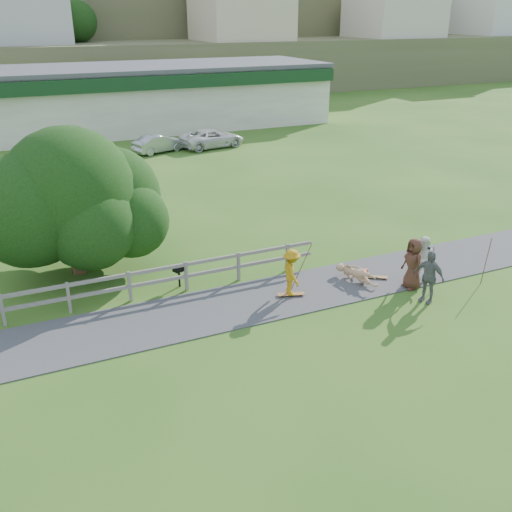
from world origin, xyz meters
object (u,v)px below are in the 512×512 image
at_px(skater_fallen, 357,274).
at_px(spectator_b, 429,277).
at_px(car_silver, 159,143).
at_px(car_white, 212,138).
at_px(spectator_a, 424,260).
at_px(skater_rider, 291,275).
at_px(tree, 74,224).
at_px(spectator_c, 413,264).
at_px(bbq, 179,276).

height_order(skater_fallen, spectator_b, spectator_b).
bearing_deg(car_silver, car_white, -108.54).
bearing_deg(spectator_a, skater_fallen, -127.70).
bearing_deg(car_silver, spectator_b, 166.39).
relative_size(spectator_a, spectator_b, 0.93).
distance_m(skater_rider, tree, 8.26).
height_order(car_silver, tree, tree).
height_order(spectator_a, spectator_b, spectator_b).
bearing_deg(tree, spectator_b, -35.35).
height_order(spectator_c, bbq, spectator_c).
xyz_separation_m(car_silver, bbq, (-5.23, -21.23, -0.22)).
relative_size(spectator_a, bbq, 2.12).
xyz_separation_m(spectator_b, tree, (-10.39, 7.37, 1.02)).
height_order(skater_rider, spectator_a, spectator_a).
bearing_deg(spectator_b, spectator_a, 122.20).
distance_m(spectator_a, spectator_c, 0.77).
height_order(car_white, tree, tree).
distance_m(spectator_c, tree, 12.36).
bearing_deg(spectator_a, spectator_c, -84.25).
distance_m(spectator_a, car_silver, 24.67).
distance_m(skater_rider, skater_fallen, 2.77).
xyz_separation_m(spectator_b, spectator_c, (0.19, 1.06, 0.02)).
distance_m(spectator_c, bbq, 8.31).
bearing_deg(spectator_b, spectator_c, 146.18).
distance_m(skater_rider, car_white, 24.31).
xyz_separation_m(spectator_b, car_white, (1.87, 25.79, -0.26)).
bearing_deg(spectator_b, car_white, 152.38).
bearing_deg(car_white, skater_rider, 156.26).
bearing_deg(bbq, skater_rider, -54.91).
bearing_deg(car_white, spectator_c, 166.44).
distance_m(car_silver, tree, 20.27).
xyz_separation_m(skater_fallen, car_silver, (-0.77, 23.56, 0.30)).
xyz_separation_m(skater_rider, skater_fallen, (2.72, 0.05, -0.50)).
xyz_separation_m(skater_fallen, tree, (-9.07, 5.11, 1.62)).
distance_m(spectator_b, spectator_c, 1.07).
relative_size(skater_fallen, tree, 0.23).
bearing_deg(bbq, spectator_c, -44.17).
relative_size(skater_fallen, car_white, 0.37).
relative_size(skater_fallen, spectator_c, 0.95).
bearing_deg(car_silver, tree, 137.54).
xyz_separation_m(car_silver, car_white, (3.96, -0.02, 0.04)).
xyz_separation_m(spectator_a, tree, (-11.29, 6.04, 1.09)).
height_order(spectator_a, car_white, spectator_a).
distance_m(tree, bbq, 4.43).
xyz_separation_m(skater_fallen, car_white, (3.19, 23.54, 0.34)).
height_order(spectator_a, bbq, spectator_a).
bearing_deg(skater_rider, car_silver, 3.27).
bearing_deg(skater_fallen, skater_rider, 165.16).
bearing_deg(tree, bbq, -42.23).
distance_m(car_white, bbq, 23.12).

